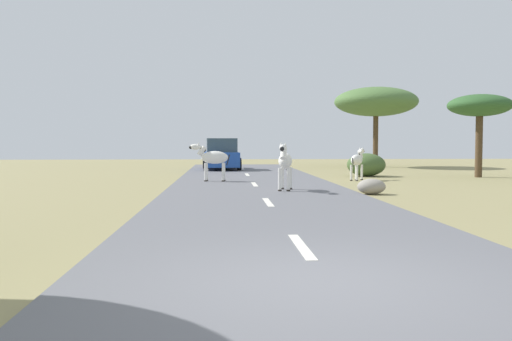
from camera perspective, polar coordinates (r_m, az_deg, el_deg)
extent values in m
plane|color=#8E8456|center=(6.35, 6.03, -11.56)|extent=(90.00, 90.00, 0.00)
cube|color=slate|center=(6.36, 7.27, -11.29)|extent=(6.00, 64.00, 0.05)
cube|color=silver|center=(8.29, 4.68, -7.74)|extent=(0.16, 2.00, 0.01)
cube|color=silver|center=(14.19, 1.24, -3.27)|extent=(0.16, 2.00, 0.01)
cube|color=silver|center=(20.15, -0.16, -1.43)|extent=(0.16, 2.00, 0.01)
cube|color=silver|center=(26.13, -0.91, -0.43)|extent=(0.16, 2.00, 0.01)
cube|color=silver|center=(32.12, -1.39, 0.20)|extent=(0.16, 2.00, 0.01)
ellipsoid|color=silver|center=(17.69, 3.02, 0.99)|extent=(0.64, 1.13, 0.50)
cylinder|color=silver|center=(17.39, 2.45, -0.94)|extent=(0.13, 0.13, 0.72)
cylinder|color=#28231E|center=(17.42, 2.45, -2.05)|extent=(0.15, 0.15, 0.05)
cylinder|color=silver|center=(17.36, 3.34, -0.95)|extent=(0.13, 0.13, 0.72)
cylinder|color=#28231E|center=(17.39, 3.34, -2.06)|extent=(0.15, 0.15, 0.05)
cylinder|color=silver|center=(18.08, 2.71, -0.79)|extent=(0.13, 0.13, 0.72)
cylinder|color=#28231E|center=(18.10, 2.71, -1.86)|extent=(0.15, 0.15, 0.05)
cylinder|color=silver|center=(18.05, 3.56, -0.80)|extent=(0.13, 0.13, 0.72)
cylinder|color=#28231E|center=(18.07, 3.56, -1.87)|extent=(0.15, 0.15, 0.05)
cylinder|color=silver|center=(17.18, 2.84, 1.79)|extent=(0.27, 0.41, 0.43)
cube|color=black|center=(17.18, 2.85, 2.08)|extent=(0.11, 0.35, 0.29)
ellipsoid|color=silver|center=(16.93, 2.75, 2.31)|extent=(0.29, 0.49, 0.23)
ellipsoid|color=black|center=(16.74, 2.68, 2.24)|extent=(0.17, 0.19, 0.14)
cone|color=silver|center=(17.05, 2.57, 2.70)|extent=(0.10, 0.10, 0.13)
cone|color=silver|center=(17.04, 3.02, 2.70)|extent=(0.10, 0.10, 0.13)
cylinder|color=black|center=(18.22, 3.20, 0.74)|extent=(0.07, 0.15, 0.43)
ellipsoid|color=silver|center=(23.26, 10.29, 1.07)|extent=(0.83, 1.01, 0.45)
cylinder|color=silver|center=(23.54, 10.80, -0.18)|extent=(0.13, 0.13, 0.65)
cylinder|color=#28231E|center=(23.56, 10.79, -0.92)|extent=(0.15, 0.15, 0.04)
cylinder|color=silver|center=(23.61, 10.24, -0.17)|extent=(0.13, 0.13, 0.65)
cylinder|color=#28231E|center=(23.63, 10.23, -0.90)|extent=(0.15, 0.15, 0.04)
cylinder|color=silver|center=(22.94, 10.32, -0.26)|extent=(0.13, 0.13, 0.65)
cylinder|color=#28231E|center=(22.96, 10.31, -1.02)|extent=(0.15, 0.15, 0.04)
cylinder|color=silver|center=(23.02, 9.74, -0.24)|extent=(0.13, 0.13, 0.65)
cylinder|color=#28231E|center=(23.04, 9.73, -1.00)|extent=(0.15, 0.15, 0.04)
cylinder|color=silver|center=(23.69, 10.64, 1.66)|extent=(0.33, 0.38, 0.39)
cube|color=black|center=(23.68, 10.65, 1.85)|extent=(0.20, 0.29, 0.27)
ellipsoid|color=silver|center=(23.90, 10.82, 2.01)|extent=(0.37, 0.45, 0.21)
ellipsoid|color=black|center=(24.06, 10.94, 1.98)|extent=(0.18, 0.19, 0.13)
cone|color=silver|center=(23.78, 10.88, 2.26)|extent=(0.11, 0.11, 0.12)
cone|color=silver|center=(23.82, 10.60, 2.26)|extent=(0.11, 0.11, 0.12)
cylinder|color=black|center=(22.81, 9.91, 0.81)|extent=(0.10, 0.13, 0.39)
ellipsoid|color=silver|center=(21.82, -4.25, 1.35)|extent=(1.10, 0.55, 0.50)
cylinder|color=silver|center=(22.02, -5.09, -0.13)|extent=(0.12, 0.12, 0.72)
cylinder|color=#28231E|center=(22.04, -5.09, -1.01)|extent=(0.14, 0.14, 0.05)
cylinder|color=silver|center=(21.76, -5.20, -0.17)|extent=(0.12, 0.12, 0.72)
cylinder|color=#28231E|center=(21.78, -5.19, -1.06)|extent=(0.14, 0.14, 0.05)
cylinder|color=silver|center=(21.93, -3.30, -0.14)|extent=(0.12, 0.12, 0.72)
cylinder|color=#28231E|center=(21.95, -3.30, -1.02)|extent=(0.14, 0.14, 0.05)
cylinder|color=silver|center=(21.66, -3.39, -0.18)|extent=(0.12, 0.12, 0.72)
cylinder|color=#28231E|center=(21.68, -3.38, -1.07)|extent=(0.14, 0.14, 0.05)
cylinder|color=silver|center=(21.88, -5.57, 2.02)|extent=(0.40, 0.24, 0.43)
cube|color=black|center=(21.88, -5.57, 2.25)|extent=(0.35, 0.08, 0.29)
ellipsoid|color=silver|center=(21.92, -6.21, 2.43)|extent=(0.48, 0.25, 0.23)
ellipsoid|color=black|center=(21.95, -6.69, 2.38)|extent=(0.18, 0.15, 0.14)
cone|color=silver|center=(21.97, -5.89, 2.73)|extent=(0.10, 0.10, 0.13)
cone|color=silver|center=(21.84, -5.95, 2.73)|extent=(0.10, 0.10, 0.13)
cylinder|color=black|center=(21.75, -2.87, 1.09)|extent=(0.15, 0.06, 0.43)
cube|color=#1E479E|center=(31.30, -3.59, 1.18)|extent=(2.01, 4.29, 0.80)
cube|color=#334751|center=(31.09, -3.57, 2.61)|extent=(1.75, 2.28, 0.76)
cube|color=black|center=(33.47, -3.77, 0.83)|extent=(1.72, 0.25, 0.24)
cylinder|color=black|center=(32.71, -2.13, 0.84)|extent=(0.25, 0.69, 0.68)
cylinder|color=black|center=(32.63, -5.28, 0.83)|extent=(0.25, 0.69, 0.68)
cylinder|color=black|center=(30.02, -1.74, 0.65)|extent=(0.25, 0.69, 0.68)
cylinder|color=black|center=(29.93, -5.18, 0.64)|extent=(0.25, 0.69, 0.68)
cylinder|color=#4C3823|center=(26.92, 21.89, 2.26)|extent=(0.31, 0.31, 2.73)
ellipsoid|color=#2D5628|center=(26.97, 21.97, 6.22)|extent=(2.82, 2.82, 0.99)
cylinder|color=#4C3823|center=(36.20, 12.16, 2.91)|extent=(0.33, 0.33, 3.22)
ellipsoid|color=#4C7038|center=(36.29, 12.21, 6.91)|extent=(5.26, 5.26, 1.84)
ellipsoid|color=#425B2D|center=(26.19, 11.24, 0.58)|extent=(1.78, 1.60, 1.07)
ellipsoid|color=gray|center=(17.19, 11.76, -1.62)|extent=(0.86, 0.71, 0.48)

